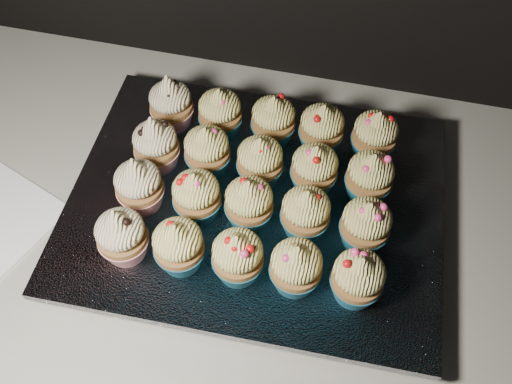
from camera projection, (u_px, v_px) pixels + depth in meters
cabinet at (174, 325)px, 1.19m from camera, size 2.40×0.60×0.86m
worktop at (138, 205)px, 0.83m from camera, size 2.44×0.64×0.04m
baking_tray at (256, 208)px, 0.79m from camera, size 0.47×0.36×0.02m
foil_lining at (256, 201)px, 0.77m from camera, size 0.51×0.40×0.01m
cupcake_0 at (121, 235)px, 0.69m from camera, size 0.06×0.06×0.10m
cupcake_1 at (179, 246)px, 0.68m from camera, size 0.06×0.06×0.08m
cupcake_2 at (238, 256)px, 0.67m from camera, size 0.06×0.06×0.08m
cupcake_3 at (296, 267)px, 0.67m from camera, size 0.06×0.06×0.08m
cupcake_4 at (358, 278)px, 0.66m from camera, size 0.06×0.06×0.08m
cupcake_5 at (139, 185)px, 0.73m from camera, size 0.06×0.06×0.10m
cupcake_6 at (197, 196)px, 0.72m from camera, size 0.06×0.06×0.08m
cupcake_7 at (249, 203)px, 0.72m from camera, size 0.06×0.06×0.08m
cupcake_8 at (305, 213)px, 0.71m from camera, size 0.06×0.06×0.08m
cupcake_9 at (366, 225)px, 0.70m from camera, size 0.06×0.06×0.08m
cupcake_10 at (156, 144)px, 0.77m from camera, size 0.06×0.06×0.10m
cupcake_11 at (207, 151)px, 0.77m from camera, size 0.06×0.06×0.08m
cupcake_12 at (260, 161)px, 0.76m from camera, size 0.06×0.06×0.08m
cupcake_13 at (314, 169)px, 0.75m from camera, size 0.06×0.06×0.08m
cupcake_14 at (370, 177)px, 0.74m from camera, size 0.06×0.06×0.08m
cupcake_15 at (171, 103)px, 0.81m from camera, size 0.06×0.06×0.10m
cupcake_16 at (220, 113)px, 0.81m from camera, size 0.06×0.06×0.08m
cupcake_17 at (273, 120)px, 0.80m from camera, size 0.06×0.06×0.08m
cupcake_18 at (322, 128)px, 0.79m from camera, size 0.06×0.06×0.08m
cupcake_19 at (375, 135)px, 0.78m from camera, size 0.06×0.06×0.08m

